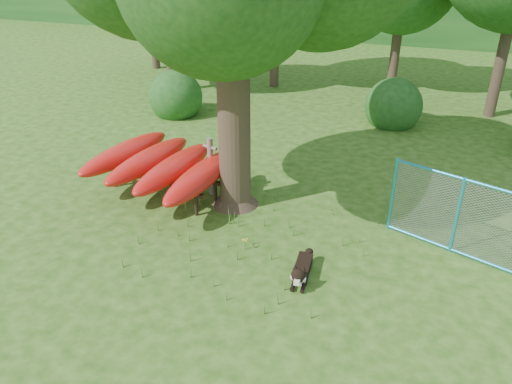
% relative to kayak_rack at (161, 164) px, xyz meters
% --- Properties ---
extents(ground, '(80.00, 80.00, 0.00)m').
position_rel_kayak_rack_xyz_m(ground, '(2.47, -2.15, -0.78)').
color(ground, '#254E0F').
rests_on(ground, ground).
extents(wooden_post, '(0.38, 0.18, 1.41)m').
position_rel_kayak_rack_xyz_m(wooden_post, '(1.06, 0.41, -0.04)').
color(wooden_post, '#6F6153').
rests_on(wooden_post, ground).
extents(kayak_rack, '(3.29, 3.53, 1.02)m').
position_rel_kayak_rack_xyz_m(kayak_rack, '(0.00, 0.00, 0.00)').
color(kayak_rack, black).
rests_on(kayak_rack, ground).
extents(husky_dog, '(0.35, 1.12, 0.50)m').
position_rel_kayak_rack_xyz_m(husky_dog, '(3.92, -2.03, -0.60)').
color(husky_dog, black).
rests_on(husky_dog, ground).
extents(fence_section, '(2.56, 1.02, 2.64)m').
position_rel_kayak_rack_xyz_m(fence_section, '(6.40, -0.18, 0.01)').
color(fence_section, teal).
rests_on(fence_section, ground).
extents(wildflower_clump, '(0.11, 0.10, 0.25)m').
position_rel_kayak_rack_xyz_m(wildflower_clump, '(2.65, -1.51, -0.58)').
color(wildflower_clump, '#4C7F29').
rests_on(wildflower_clump, ground).
extents(shrub_left, '(1.80, 1.80, 1.80)m').
position_rel_kayak_rack_xyz_m(shrub_left, '(-2.53, 5.35, -0.78)').
color(shrub_left, '#1A4E19').
rests_on(shrub_left, ground).
extents(shrub_mid, '(1.80, 1.80, 1.80)m').
position_rel_kayak_rack_xyz_m(shrub_mid, '(4.47, 6.85, -0.78)').
color(shrub_mid, '#1A4E19').
rests_on(shrub_mid, ground).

